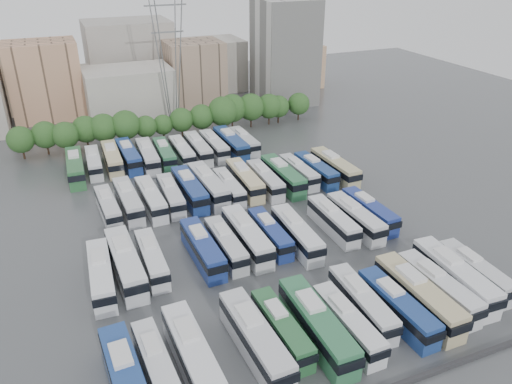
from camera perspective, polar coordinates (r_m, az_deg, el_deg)
name	(u,v)px	position (r m, az deg, el deg)	size (l,w,h in m)	color
ground	(246,229)	(74.37, -1.19, -4.30)	(220.00, 220.00, 0.00)	#424447
tree_line	(179,118)	(109.81, -8.81, 8.34)	(66.01, 8.05, 8.24)	black
city_buildings	(115,75)	(135.69, -15.85, 12.71)	(102.00, 35.00, 20.00)	#9E998E
apartment_tower	(285,52)	(133.05, 3.33, 15.64)	(14.00, 14.00, 26.00)	silver
electricity_pylon	(168,44)	(114.01, -9.99, 16.36)	(9.00, 6.91, 33.83)	slate
bus_r0_s0	(127,380)	(50.66, -14.57, -20.11)	(3.45, 13.00, 4.04)	navy
bus_r0_s1	(156,365)	(51.84, -11.30, -18.80)	(2.93, 11.11, 3.45)	silver
bus_r0_s2	(193,354)	(51.86, -7.26, -17.92)	(3.23, 13.03, 4.06)	silver
bus_r0_s4	(255,339)	(52.98, -0.08, -16.41)	(3.41, 13.35, 4.16)	silver
bus_r0_s5	(281,328)	(54.66, 2.93, -15.29)	(2.65, 11.19, 3.50)	#2B6639
bus_r0_s6	(317,325)	(54.79, 6.97, -14.84)	(3.16, 13.63, 4.26)	#2F6F48
bus_r0_s7	(347,323)	(56.00, 10.41, -14.52)	(2.68, 11.42, 3.57)	silver
bus_r0_s8	(362,303)	(58.86, 12.01, -12.27)	(3.02, 11.80, 3.67)	silver
bus_r0_s9	(397,307)	(59.16, 15.83, -12.50)	(2.95, 12.06, 3.76)	navy
bus_r0_s10	(418,295)	(61.10, 18.02, -11.18)	(2.93, 13.43, 4.21)	tan
bus_r0_s11	(438,287)	(63.42, 20.07, -10.20)	(2.97, 12.32, 3.85)	silver
bus_r0_s12	(454,276)	(65.76, 21.73, -8.91)	(3.52, 13.45, 4.18)	silver
bus_r0_s13	(475,271)	(68.12, 23.77, -8.31)	(2.79, 11.47, 3.58)	silver
bus_r1_s0	(101,275)	(64.54, -17.29, -9.00)	(3.32, 12.44, 3.87)	white
bus_r1_s1	(126,263)	(65.49, -14.67, -7.85)	(3.34, 13.59, 4.24)	silver
bus_r1_s2	(152,259)	(66.20, -11.83, -7.45)	(2.57, 11.31, 3.54)	silver
bus_r1_s4	(202,248)	(66.92, -6.14, -6.41)	(2.94, 12.38, 3.87)	navy
bus_r1_s5	(226,244)	(67.75, -3.47, -5.98)	(2.61, 11.44, 3.58)	silver
bus_r1_s6	(247,236)	(68.91, -1.05, -5.05)	(2.88, 13.14, 4.12)	silver
bus_r1_s7	(270,233)	(70.22, 1.60, -4.70)	(2.43, 11.14, 3.50)	navy
bus_r1_s8	(297,233)	(69.93, 4.67, -4.74)	(3.11, 12.52, 3.90)	silver
bus_r1_s10	(333,220)	(73.97, 8.80, -3.20)	(2.69, 11.77, 3.68)	silver
bus_r1_s11	(355,218)	(75.09, 11.29, -2.89)	(2.96, 12.23, 3.82)	silver
bus_r1_s12	(369,211)	(77.54, 12.82, -2.11)	(2.94, 11.81, 3.68)	navy
bus_r2_s1	(108,207)	(80.30, -16.55, -1.62)	(2.87, 11.15, 3.47)	silver
bus_r2_s2	(128,200)	(80.93, -14.39, -0.94)	(3.06, 12.45, 3.88)	silver
bus_r2_s3	(151,199)	(80.82, -11.91, -0.73)	(2.96, 12.10, 3.77)	silver
bus_r2_s4	(171,195)	(81.49, -9.71, -0.35)	(2.90, 11.65, 3.63)	silver
bus_r2_s5	(190,189)	(82.54, -7.59, 0.35)	(3.03, 13.05, 4.08)	navy
bus_r2_s6	(208,185)	(83.36, -5.49, 0.80)	(3.49, 13.59, 4.23)	silver
bus_r2_s7	(229,187)	(83.25, -3.10, 0.56)	(2.53, 11.03, 3.45)	silver
bus_r2_s8	(245,180)	(85.21, -1.30, 1.43)	(3.08, 12.76, 3.98)	beige
bus_r2_s9	(265,180)	(85.47, 1.04, 1.42)	(2.84, 11.95, 3.73)	silver
bus_r2_s10	(283,175)	(86.73, 3.08, 1.90)	(3.02, 13.04, 4.08)	#307045
bus_r2_s11	(299,172)	(89.05, 4.91, 2.33)	(2.78, 11.35, 3.54)	silver
bus_r2_s12	(316,170)	(89.83, 6.84, 2.52)	(3.12, 11.92, 3.71)	navy
bus_r2_s13	(335,167)	(90.99, 8.98, 2.83)	(3.18, 13.09, 4.08)	tan
bus_r3_s0	(75,167)	(95.66, -19.94, 2.71)	(3.34, 13.15, 4.10)	#2B6537
bus_r3_s1	(94,162)	(97.36, -18.04, 3.25)	(2.90, 11.36, 3.54)	silver
bus_r3_s2	(112,158)	(97.66, -16.11, 3.71)	(2.99, 12.54, 3.92)	#CCBC8C
bus_r3_s3	(129,156)	(98.11, -14.36, 4.05)	(3.13, 12.66, 3.95)	navy
bus_r3_s4	(148,156)	(97.10, -12.26, 4.06)	(3.21, 12.75, 3.97)	silver
bus_r3_s5	(165,154)	(97.80, -10.41, 4.31)	(3.06, 11.90, 3.70)	#2F6E45
bus_r3_s6	(182,151)	(98.44, -8.46, 4.61)	(2.64, 11.73, 3.67)	silver
bus_r3_s7	(198,148)	(99.45, -6.64, 5.01)	(2.79, 12.35, 3.87)	silver
bus_r3_s8	(214,146)	(100.49, -4.81, 5.30)	(2.74, 12.05, 3.77)	silver
bus_r3_s9	(231,143)	(100.88, -2.89, 5.58)	(3.30, 13.44, 4.19)	navy
bus_r3_s10	(244,141)	(102.63, -1.37, 5.81)	(2.65, 11.59, 3.63)	silver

